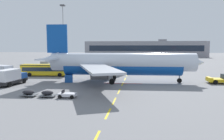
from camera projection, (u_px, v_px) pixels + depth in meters
ground at (208, 74)px, 58.76m from camera, size 400.00×400.00×0.00m
apron_paint_markings at (128, 74)px, 58.95m from camera, size 8.00×94.04×0.01m
airliner_foreground at (120, 64)px, 45.17m from camera, size 34.79×34.58×12.20m
pushback_tug at (224, 79)px, 43.79m from camera, size 6.09×3.36×2.08m
apron_shuttle_bus at (45, 69)px, 54.85m from camera, size 12.22×3.87×3.00m
catering_truck at (45, 66)px, 66.35m from camera, size 5.12×7.36×3.14m
fuel_service_truck at (4, 72)px, 49.75m from camera, size 7.40×4.43×3.14m
ground_power_truck at (11, 77)px, 41.83m from camera, size 3.13×7.18×3.14m
baggage_train at (48, 94)px, 32.10m from camera, size 8.62×1.68×1.14m
uld_cargo_container at (69, 78)px, 45.52m from camera, size 1.97×1.94×1.60m
apron_light_mast_near at (63, 28)px, 90.51m from camera, size 1.80×1.80×24.88m
terminal_satellite at (145, 49)px, 163.44m from camera, size 88.01×22.69×12.84m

